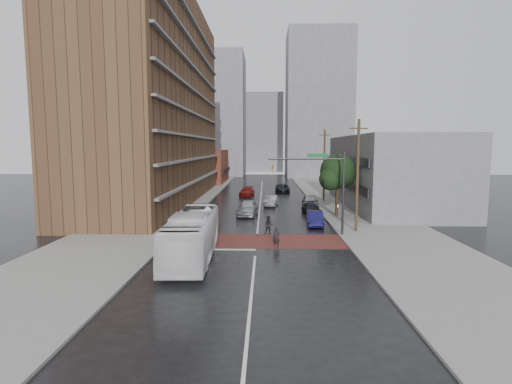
{
  "coord_description": "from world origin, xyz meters",
  "views": [
    {
      "loc": [
        0.72,
        -31.19,
        7.59
      ],
      "look_at": [
        -0.15,
        5.01,
        3.5
      ],
      "focal_mm": 28.0,
      "sensor_mm": 36.0,
      "label": 1
    }
  ],
  "objects_px": {
    "pedestrian_a": "(276,237)",
    "car_parked_near": "(315,219)",
    "pedestrian_b": "(269,225)",
    "suv_travel": "(282,188)",
    "car_travel_b": "(271,201)",
    "car_parked_mid": "(311,209)",
    "transit_bus": "(193,235)",
    "car_parked_far": "(310,202)",
    "car_travel_a": "(248,208)",
    "car_travel_c": "(247,192)"
  },
  "relations": [
    {
      "from": "car_parked_near",
      "to": "car_parked_mid",
      "type": "xyz_separation_m",
      "value": [
        0.4,
        6.9,
        -0.09
      ]
    },
    {
      "from": "pedestrian_a",
      "to": "pedestrian_b",
      "type": "height_order",
      "value": "pedestrian_b"
    },
    {
      "from": "transit_bus",
      "to": "suv_travel",
      "type": "distance_m",
      "value": 41.11
    },
    {
      "from": "pedestrian_b",
      "to": "car_parked_mid",
      "type": "relative_size",
      "value": 0.39
    },
    {
      "from": "pedestrian_a",
      "to": "pedestrian_b",
      "type": "bearing_deg",
      "value": 107.66
    },
    {
      "from": "car_parked_mid",
      "to": "suv_travel",
      "type": "bearing_deg",
      "value": 90.88
    },
    {
      "from": "car_travel_b",
      "to": "car_parked_far",
      "type": "distance_m",
      "value": 5.04
    },
    {
      "from": "car_travel_b",
      "to": "car_travel_c",
      "type": "distance_m",
      "value": 11.29
    },
    {
      "from": "pedestrian_a",
      "to": "suv_travel",
      "type": "xyz_separation_m",
      "value": [
        2.01,
        37.3,
        -0.08
      ]
    },
    {
      "from": "suv_travel",
      "to": "car_parked_mid",
      "type": "bearing_deg",
      "value": -83.45
    },
    {
      "from": "transit_bus",
      "to": "car_parked_near",
      "type": "xyz_separation_m",
      "value": [
        9.79,
        11.52,
        -0.89
      ]
    },
    {
      "from": "suv_travel",
      "to": "car_parked_near",
      "type": "xyz_separation_m",
      "value": [
        1.95,
        -28.82,
        0.0
      ]
    },
    {
      "from": "suv_travel",
      "to": "car_parked_near",
      "type": "bearing_deg",
      "value": -85.71
    },
    {
      "from": "transit_bus",
      "to": "suv_travel",
      "type": "height_order",
      "value": "transit_bus"
    },
    {
      "from": "car_travel_c",
      "to": "car_parked_mid",
      "type": "xyz_separation_m",
      "value": [
        8.09,
        -16.48,
        -0.08
      ]
    },
    {
      "from": "pedestrian_a",
      "to": "car_parked_near",
      "type": "height_order",
      "value": "pedestrian_a"
    },
    {
      "from": "car_travel_b",
      "to": "car_parked_mid",
      "type": "bearing_deg",
      "value": -43.87
    },
    {
      "from": "pedestrian_b",
      "to": "car_travel_a",
      "type": "distance_m",
      "value": 9.98
    },
    {
      "from": "transit_bus",
      "to": "car_parked_far",
      "type": "distance_m",
      "value": 25.18
    },
    {
      "from": "car_travel_a",
      "to": "car_travel_c",
      "type": "bearing_deg",
      "value": 98.6
    },
    {
      "from": "car_travel_c",
      "to": "car_parked_far",
      "type": "distance_m",
      "value": 14.74
    },
    {
      "from": "car_parked_mid",
      "to": "car_travel_a",
      "type": "bearing_deg",
      "value": -176.14
    },
    {
      "from": "car_travel_a",
      "to": "car_parked_mid",
      "type": "distance_m",
      "value": 7.29
    },
    {
      "from": "car_travel_c",
      "to": "car_parked_mid",
      "type": "bearing_deg",
      "value": -57.02
    },
    {
      "from": "car_travel_c",
      "to": "car_parked_far",
      "type": "xyz_separation_m",
      "value": [
        8.47,
        -12.06,
        0.13
      ]
    },
    {
      "from": "car_travel_c",
      "to": "car_parked_far",
      "type": "height_order",
      "value": "car_parked_far"
    },
    {
      "from": "suv_travel",
      "to": "pedestrian_b",
      "type": "bearing_deg",
      "value": -94.06
    },
    {
      "from": "pedestrian_a",
      "to": "car_parked_mid",
      "type": "relative_size",
      "value": 0.37
    },
    {
      "from": "suv_travel",
      "to": "car_travel_b",
      "type": "bearing_deg",
      "value": -97.05
    },
    {
      "from": "car_parked_near",
      "to": "car_travel_a",
      "type": "bearing_deg",
      "value": 143.11
    },
    {
      "from": "car_travel_b",
      "to": "pedestrian_a",
      "type": "bearing_deg",
      "value": -81.26
    },
    {
      "from": "suv_travel",
      "to": "car_parked_mid",
      "type": "distance_m",
      "value": 22.05
    },
    {
      "from": "transit_bus",
      "to": "car_travel_a",
      "type": "xyz_separation_m",
      "value": [
        3.0,
        17.27,
        -0.74
      ]
    },
    {
      "from": "transit_bus",
      "to": "car_parked_far",
      "type": "xyz_separation_m",
      "value": [
        10.57,
        22.84,
        -0.77
      ]
    },
    {
      "from": "transit_bus",
      "to": "car_travel_b",
      "type": "height_order",
      "value": "transit_bus"
    },
    {
      "from": "transit_bus",
      "to": "car_parked_near",
      "type": "height_order",
      "value": "transit_bus"
    },
    {
      "from": "car_parked_near",
      "to": "car_parked_far",
      "type": "distance_m",
      "value": 11.34
    },
    {
      "from": "car_parked_near",
      "to": "car_parked_mid",
      "type": "bearing_deg",
      "value": 90.03
    },
    {
      "from": "pedestrian_a",
      "to": "car_travel_b",
      "type": "height_order",
      "value": "pedestrian_a"
    },
    {
      "from": "car_parked_far",
      "to": "car_parked_mid",
      "type": "bearing_deg",
      "value": -91.81
    },
    {
      "from": "transit_bus",
      "to": "pedestrian_b",
      "type": "height_order",
      "value": "transit_bus"
    },
    {
      "from": "car_parked_mid",
      "to": "car_parked_far",
      "type": "distance_m",
      "value": 4.43
    },
    {
      "from": "suv_travel",
      "to": "car_parked_far",
      "type": "relative_size",
      "value": 1.05
    },
    {
      "from": "suv_travel",
      "to": "car_parked_mid",
      "type": "relative_size",
      "value": 1.19
    },
    {
      "from": "pedestrian_a",
      "to": "car_parked_far",
      "type": "relative_size",
      "value": 0.32
    },
    {
      "from": "car_travel_b",
      "to": "car_travel_c",
      "type": "relative_size",
      "value": 0.87
    },
    {
      "from": "car_parked_mid",
      "to": "pedestrian_a",
      "type": "bearing_deg",
      "value": -111.08
    },
    {
      "from": "pedestrian_a",
      "to": "car_parked_near",
      "type": "relative_size",
      "value": 0.37
    },
    {
      "from": "car_travel_b",
      "to": "car_travel_a",
      "type": "bearing_deg",
      "value": -102.98
    },
    {
      "from": "suv_travel",
      "to": "car_travel_c",
      "type": "bearing_deg",
      "value": -136.08
    }
  ]
}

